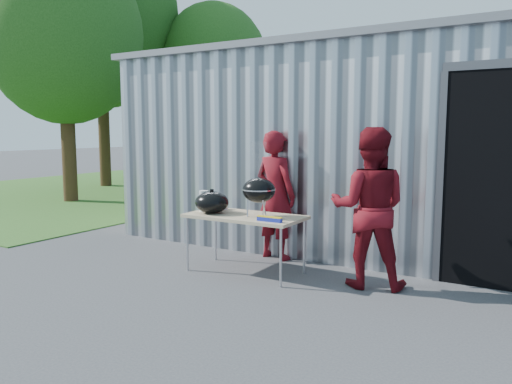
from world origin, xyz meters
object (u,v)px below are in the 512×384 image
Objects in this scene: kettle_grill at (259,183)px; person_cook at (275,195)px; folding_table at (245,218)px; person_bystander at (369,208)px.

person_cook reaches higher than kettle_grill.
kettle_grill is at bearing -3.94° from folding_table.
person_bystander is (1.32, 0.27, -0.24)m from kettle_grill.
person_bystander is at bearing 11.72° from kettle_grill.
person_cook is (-0.23, 0.85, -0.26)m from kettle_grill.
person_bystander is at bearing 9.59° from folding_table.
kettle_grill is (0.21, -0.01, 0.46)m from folding_table.
kettle_grill is 0.50× the size of person_bystander.
person_cook is 0.98× the size of person_bystander.
person_bystander is (1.55, -0.58, 0.02)m from person_cook.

